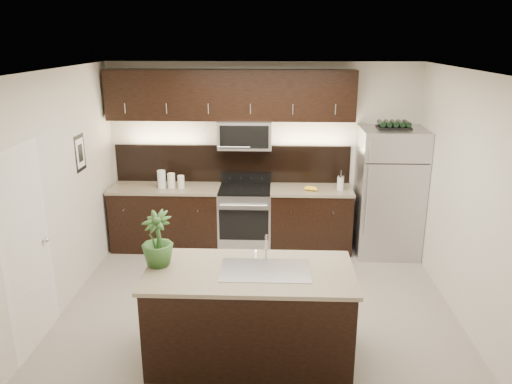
# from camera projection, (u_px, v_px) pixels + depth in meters

# --- Properties ---
(ground) EXTENTS (4.50, 4.50, 0.00)m
(ground) POSITION_uv_depth(u_px,v_px,m) (258.00, 305.00, 5.88)
(ground) COLOR gray
(ground) RESTS_ON ground
(room_walls) EXTENTS (4.52, 4.02, 2.71)m
(room_walls) POSITION_uv_depth(u_px,v_px,m) (248.00, 167.00, 5.34)
(room_walls) COLOR beige
(room_walls) RESTS_ON ground
(counter_run) EXTENTS (3.51, 0.65, 0.94)m
(counter_run) POSITION_uv_depth(u_px,v_px,m) (231.00, 218.00, 7.37)
(counter_run) COLOR black
(counter_run) RESTS_ON ground
(upper_fixtures) EXTENTS (3.49, 0.40, 1.66)m
(upper_fixtures) POSITION_uv_depth(u_px,v_px,m) (232.00, 103.00, 7.01)
(upper_fixtures) COLOR black
(upper_fixtures) RESTS_ON counter_run
(island) EXTENTS (1.96, 0.96, 0.94)m
(island) POSITION_uv_depth(u_px,v_px,m) (250.00, 314.00, 4.80)
(island) COLOR black
(island) RESTS_ON ground
(sink_faucet) EXTENTS (0.84, 0.50, 0.28)m
(sink_faucet) POSITION_uv_depth(u_px,v_px,m) (266.00, 269.00, 4.66)
(sink_faucet) COLOR silver
(sink_faucet) RESTS_ON island
(refrigerator) EXTENTS (0.88, 0.80, 1.83)m
(refrigerator) POSITION_uv_depth(u_px,v_px,m) (388.00, 192.00, 7.09)
(refrigerator) COLOR #B2B2B7
(refrigerator) RESTS_ON ground
(wine_rack) EXTENTS (0.45, 0.28, 0.11)m
(wine_rack) POSITION_uv_depth(u_px,v_px,m) (394.00, 125.00, 6.81)
(wine_rack) COLOR black
(wine_rack) RESTS_ON refrigerator
(plant) EXTENTS (0.40, 0.40, 0.53)m
(plant) POSITION_uv_depth(u_px,v_px,m) (157.00, 239.00, 4.70)
(plant) COLOR #294F1F
(plant) RESTS_ON island
(canisters) EXTENTS (0.39, 0.12, 0.26)m
(canisters) POSITION_uv_depth(u_px,v_px,m) (169.00, 180.00, 7.18)
(canisters) COLOR silver
(canisters) RESTS_ON counter_run
(french_press) EXTENTS (0.10, 0.10, 0.28)m
(french_press) POSITION_uv_depth(u_px,v_px,m) (340.00, 183.00, 7.09)
(french_press) COLOR silver
(french_press) RESTS_ON counter_run
(bananas) EXTENTS (0.24, 0.21, 0.06)m
(bananas) POSITION_uv_depth(u_px,v_px,m) (308.00, 188.00, 7.10)
(bananas) COLOR yellow
(bananas) RESTS_ON counter_run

